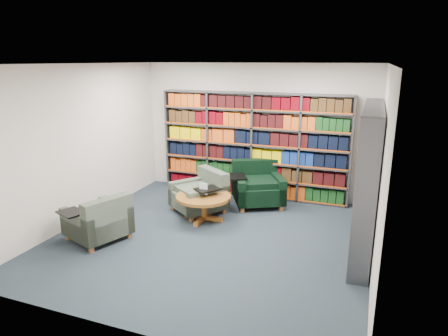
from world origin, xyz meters
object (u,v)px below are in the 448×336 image
(chair_teal_left, at_px, (202,195))
(chair_green_right, at_px, (257,187))
(coffee_table, at_px, (203,200))
(chair_teal_front, at_px, (100,222))

(chair_teal_left, distance_m, chair_green_right, 1.18)
(chair_green_right, relative_size, coffee_table, 1.26)
(chair_teal_front, relative_size, coffee_table, 1.12)
(chair_teal_left, relative_size, chair_green_right, 0.95)
(chair_green_right, bearing_deg, chair_teal_front, -126.23)
(chair_teal_left, distance_m, coffee_table, 0.47)
(chair_teal_left, xyz_separation_m, coffee_table, (0.21, -0.42, 0.06))
(chair_teal_left, xyz_separation_m, chair_green_right, (0.87, 0.80, 0.03))
(chair_teal_left, height_order, coffee_table, chair_teal_left)
(coffee_table, bearing_deg, chair_teal_left, 116.26)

